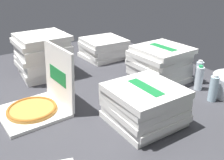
{
  "coord_description": "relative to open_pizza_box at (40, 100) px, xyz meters",
  "views": [
    {
      "loc": [
        1.35,
        -0.93,
        0.91
      ],
      "look_at": [
        -0.05,
        0.1,
        0.14
      ],
      "focal_mm": 40.82,
      "sensor_mm": 36.0,
      "label": 1
    }
  ],
  "objects": [
    {
      "name": "ground_plane",
      "position": [
        0.17,
        0.42,
        -0.09
      ],
      "size": [
        3.2,
        2.4,
        0.02
      ],
      "primitive_type": "cube",
      "color": "#38383D"
    },
    {
      "name": "pizza_stack_left_far",
      "position": [
        -0.68,
        1.0,
        0.02
      ],
      "size": [
        0.46,
        0.47,
        0.21
      ],
      "color": "white",
      "rests_on": "ground_plane"
    },
    {
      "name": "pizza_stack_right_mid",
      "position": [
        -0.6,
        0.28,
        0.11
      ],
      "size": [
        0.48,
        0.48,
        0.38
      ],
      "color": "white",
      "rests_on": "ground_plane"
    },
    {
      "name": "water_bottle_5",
      "position": [
        0.61,
        1.08,
        0.02
      ],
      "size": [
        0.06,
        0.06,
        0.21
      ],
      "color": "silver",
      "rests_on": "ground_plane"
    },
    {
      "name": "water_bottle_2",
      "position": [
        0.43,
        1.16,
        0.02
      ],
      "size": [
        0.06,
        0.06,
        0.21
      ],
      "color": "white",
      "rests_on": "ground_plane"
    },
    {
      "name": "open_pizza_box",
      "position": [
        0.0,
        0.0,
        0.0
      ],
      "size": [
        0.41,
        0.44,
        0.43
      ],
      "color": "white",
      "rests_on": "ground_plane"
    },
    {
      "name": "pizza_stack_left_near",
      "position": [
        0.09,
        1.06,
        0.06
      ],
      "size": [
        0.45,
        0.44,
        0.3
      ],
      "color": "white",
      "rests_on": "ground_plane"
    },
    {
      "name": "water_bottle_0",
      "position": [
        0.36,
        1.26,
        0.02
      ],
      "size": [
        0.06,
        0.06,
        0.21
      ],
      "color": "silver",
      "rests_on": "ground_plane"
    },
    {
      "name": "pizza_stack_right_near",
      "position": [
        0.52,
        0.48,
        0.04
      ],
      "size": [
        0.45,
        0.45,
        0.25
      ],
      "color": "white",
      "rests_on": "ground_plane"
    }
  ]
}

